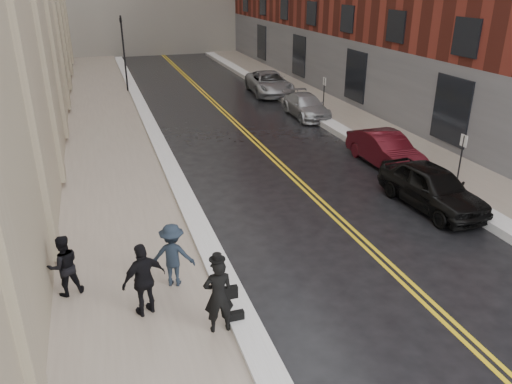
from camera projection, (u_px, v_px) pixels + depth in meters
sidewalk_left at (111, 156)px, 22.63m from camera, size 4.00×64.00×0.15m
sidewalk_right at (374, 130)px, 26.46m from camera, size 3.00×64.00×0.15m
lane_stripe_a at (255, 143)px, 24.61m from camera, size 0.12×64.00×0.01m
lane_stripe_b at (260, 143)px, 24.68m from camera, size 0.12×64.00×0.01m
snow_ridge_left at (162, 150)px, 23.26m from camera, size 0.70×60.80×0.26m
snow_ridge_right at (342, 132)px, 25.91m from camera, size 0.85×60.80×0.30m
traffic_signal at (124, 48)px, 34.21m from camera, size 0.18×0.15×5.20m
parking_sign_near at (461, 157)px, 18.65m from camera, size 0.06×0.35×2.23m
parking_sign_far at (324, 92)px, 29.13m from camera, size 0.06×0.35×2.23m
car_black at (432, 187)px, 17.52m from camera, size 2.09×4.60×1.53m
car_maroon at (385, 149)px, 21.54m from camera, size 1.61×4.36×1.42m
car_silver_near at (306, 106)px, 29.10m from camera, size 1.95×4.48×1.28m
car_silver_far at (269, 83)px, 34.73m from camera, size 3.01×5.69×1.53m
pedestrian_main at (218, 296)px, 11.02m from camera, size 0.69×0.47×1.85m
pedestrian_a at (64, 266)px, 12.37m from camera, size 0.92×0.79×1.63m
pedestrian_b at (173, 255)px, 12.75m from camera, size 1.26×0.98×1.72m
pedestrian_c at (144, 279)px, 11.60m from camera, size 1.18×0.82×1.86m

